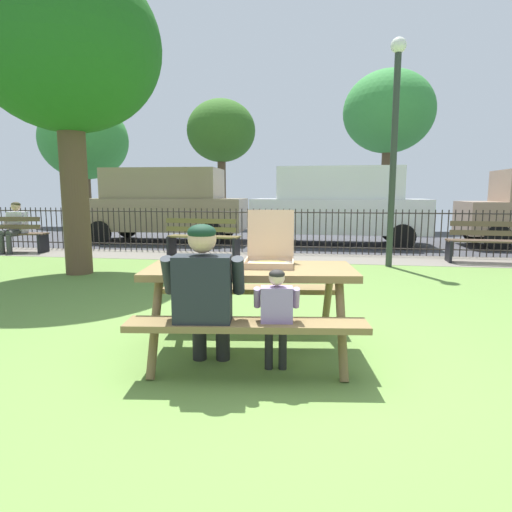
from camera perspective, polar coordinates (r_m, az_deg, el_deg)
ground at (r=4.88m, az=3.85°, el=-8.56°), size 28.00×10.71×0.02m
cobblestone_walkway at (r=9.42m, az=6.20°, el=-0.28°), size 28.00×1.40×0.01m
street_asphalt at (r=13.29m, az=6.92°, el=2.23°), size 28.00×6.39×0.01m
picnic_table_foreground at (r=3.78m, az=-0.82°, el=-4.09°), size 1.97×1.69×0.79m
pizza_box_open at (r=3.87m, az=1.81°, el=0.20°), size 0.46×0.49×0.49m
adult_at_table at (r=3.31m, az=-6.81°, el=-4.89°), size 0.63×0.62×1.19m
child_at_table at (r=3.28m, az=2.72°, el=-7.45°), size 0.35×0.35×0.86m
iron_fence_streetside at (r=10.06m, az=6.42°, el=3.32°), size 20.47×0.03×1.04m
park_bench_left at (r=11.74m, az=-29.68°, el=2.44°), size 1.63×0.60×0.85m
park_bench_center at (r=9.58m, az=-7.05°, el=2.38°), size 1.63×0.60×0.85m
park_bench_right at (r=9.82m, az=28.58°, el=1.56°), size 1.62×0.55×0.85m
person_on_park_bench at (r=11.67m, az=-29.33°, el=3.63°), size 0.62×0.61×1.19m
lamp_post_walkway at (r=8.65m, az=17.89°, el=15.48°), size 0.28×0.28×4.17m
tree_midground_left at (r=8.43m, az=-23.84°, el=23.84°), size 3.09×3.09×5.19m
parked_car_far_left at (r=12.76m, az=-11.96°, el=6.82°), size 4.66×2.08×2.08m
parked_car_left at (r=11.97m, az=10.88°, el=6.76°), size 4.64×2.03×2.08m
far_tree_left at (r=20.52m, az=-21.80°, el=14.03°), size 3.70×3.70×5.31m
far_tree_midleft at (r=18.33m, az=-4.63°, el=16.08°), size 2.79×2.79×5.16m
far_tree_center at (r=18.12m, az=17.14°, el=17.68°), size 3.45×3.45×6.03m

